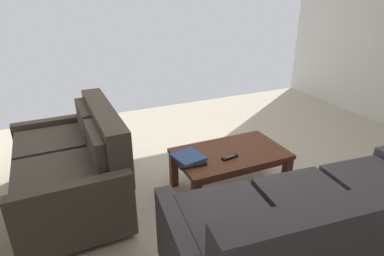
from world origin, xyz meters
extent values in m
cube|color=beige|center=(0.00, 0.00, 0.00)|extent=(5.64, 5.05, 0.01)
cylinder|color=black|center=(-0.79, 0.76, 0.03)|extent=(0.05, 0.05, 0.06)
cylinder|color=black|center=(0.81, 0.61, 0.03)|extent=(0.05, 0.05, 0.06)
cube|color=#4C474C|center=(0.05, 1.05, 0.25)|extent=(1.84, 1.01, 0.39)
cube|color=#4C474C|center=(0.05, 1.03, 0.50)|extent=(0.62, 0.79, 0.10)
cube|color=#4C474C|center=(0.63, 0.97, 0.50)|extent=(0.62, 0.79, 0.10)
cube|color=#4C474C|center=(0.08, 1.41, 0.62)|extent=(1.77, 0.35, 0.44)
cube|color=#4C474C|center=(0.07, 1.30, 0.62)|extent=(0.54, 0.17, 0.30)
cube|color=#4C474C|center=(0.66, 1.24, 0.62)|extent=(0.54, 0.17, 0.30)
cylinder|color=black|center=(1.87, -0.93, 0.03)|extent=(0.05, 0.05, 0.06)
cylinder|color=black|center=(1.85, 0.13, 0.03)|extent=(0.05, 0.05, 0.06)
cylinder|color=black|center=(1.14, -0.94, 0.03)|extent=(0.05, 0.05, 0.06)
cylinder|color=black|center=(1.12, 0.12, 0.03)|extent=(0.05, 0.05, 0.06)
cube|color=brown|center=(1.50, -0.41, 0.25)|extent=(0.87, 1.23, 0.38)
cube|color=brown|center=(1.52, -0.71, 0.49)|extent=(0.75, 0.58, 0.10)
cube|color=brown|center=(1.51, -0.10, 0.49)|extent=(0.75, 0.58, 0.10)
cube|color=brown|center=(1.13, -0.41, 0.63)|extent=(0.20, 1.22, 0.48)
cube|color=brown|center=(1.25, -0.71, 0.63)|extent=(0.13, 0.55, 0.34)
cube|color=brown|center=(1.24, -0.11, 0.63)|extent=(0.13, 0.55, 0.34)
cube|color=brown|center=(1.51, -1.06, 0.32)|extent=(0.85, 0.12, 0.54)
cube|color=brown|center=(1.48, 0.25, 0.32)|extent=(0.85, 0.12, 0.54)
cube|color=brown|center=(0.07, -0.03, 0.38)|extent=(1.03, 0.62, 0.04)
cube|color=brown|center=(0.07, -0.03, 0.34)|extent=(0.95, 0.55, 0.05)
cube|color=brown|center=(-0.41, -0.29, 0.18)|extent=(0.07, 0.07, 0.36)
cube|color=brown|center=(0.54, -0.29, 0.18)|extent=(0.07, 0.07, 0.36)
cube|color=brown|center=(-0.41, 0.23, 0.18)|extent=(0.07, 0.07, 0.36)
cube|color=brown|center=(0.54, 0.23, 0.18)|extent=(0.07, 0.07, 0.36)
cube|color=black|center=(0.49, -0.04, 0.41)|extent=(0.26, 0.31, 0.03)
cube|color=#385693|center=(0.49, -0.04, 0.44)|extent=(0.28, 0.30, 0.02)
cube|color=black|center=(0.14, 0.08, 0.41)|extent=(0.16, 0.07, 0.02)
cube|color=#59595B|center=(0.14, 0.08, 0.42)|extent=(0.11, 0.05, 0.00)
camera|label=1|loc=(1.49, 2.28, 1.82)|focal=30.26mm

